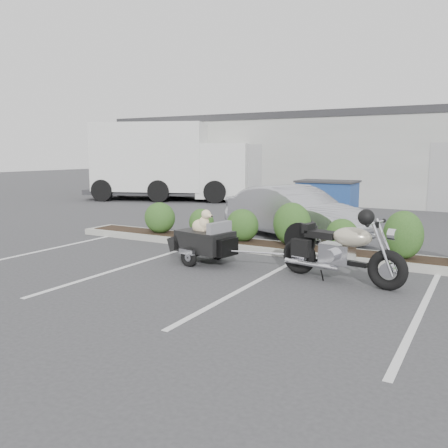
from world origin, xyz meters
The scene contains 8 objects.
ground centered at (0.00, 0.00, 0.00)m, with size 90.00×90.00×0.00m, color #38383A.
planter_kerb centered at (1.00, 2.20, 0.07)m, with size 12.00×1.00×0.15m, color #9E9E93.
building centered at (0.00, 17.00, 2.00)m, with size 26.00×10.00×4.00m, color #9EA099.
motorcycle centered at (2.44, 0.40, 0.54)m, with size 2.33×0.96×1.34m.
pet_trailer centered at (-0.34, 0.43, 0.47)m, with size 1.89×1.08×1.11m.
sedan centered at (0.18, 4.00, 0.68)m, with size 1.44×4.13×1.36m, color #B7B7BF.
dumpster centered at (-0.22, 8.14, 0.65)m, with size 1.98×1.36×1.29m.
delivery_truck centered at (-8.70, 10.76, 1.72)m, with size 8.20×5.08×3.58m.
Camera 1 is at (4.66, -7.56, 2.22)m, focal length 38.00 mm.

